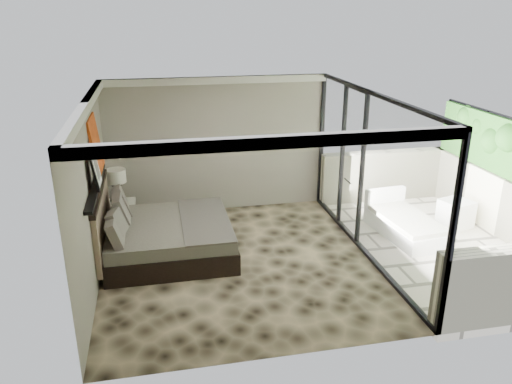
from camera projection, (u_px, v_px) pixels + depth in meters
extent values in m
plane|color=black|center=(238.00, 263.00, 8.45)|extent=(5.00, 5.00, 0.00)
cube|color=silver|center=(236.00, 98.00, 7.49)|extent=(4.50, 5.00, 0.02)
cube|color=gray|center=(217.00, 146.00, 10.26)|extent=(4.50, 0.02, 2.80)
cube|color=gray|center=(92.00, 195.00, 7.54)|extent=(0.02, 5.00, 2.80)
cube|color=white|center=(369.00, 176.00, 8.40)|extent=(0.08, 5.00, 2.80)
cube|color=beige|center=(439.00, 246.00, 9.19)|extent=(3.00, 5.00, 0.12)
cube|color=beige|center=(509.00, 210.00, 9.23)|extent=(0.30, 5.00, 1.10)
cube|color=black|center=(96.00, 186.00, 7.61)|extent=(0.12, 2.20, 0.05)
cube|color=black|center=(171.00, 244.00, 8.71)|extent=(2.13, 2.03, 0.37)
cube|color=#5A564B|center=(170.00, 229.00, 8.61)|extent=(2.07, 1.97, 0.22)
cube|color=#49473F|center=(205.00, 220.00, 8.69)|extent=(0.81, 2.01, 0.03)
cube|color=#897357|center=(102.00, 221.00, 8.32)|extent=(0.08, 2.13, 1.02)
cube|color=black|center=(121.00, 214.00, 9.72)|extent=(0.62, 0.62, 0.58)
cone|color=black|center=(118.00, 198.00, 9.60)|extent=(0.21, 0.21, 0.19)
cone|color=black|center=(117.00, 189.00, 9.53)|extent=(0.21, 0.21, 0.19)
cylinder|color=beige|center=(116.00, 176.00, 9.44)|extent=(0.37, 0.37, 0.26)
cube|color=#BD5A10|center=(96.00, 144.00, 8.12)|extent=(0.13, 0.90, 0.90)
cube|color=black|center=(95.00, 168.00, 7.41)|extent=(0.11, 0.50, 0.60)
cube|color=white|center=(456.00, 213.00, 9.80)|extent=(0.66, 0.66, 0.53)
cube|color=white|center=(406.00, 228.00, 9.43)|extent=(1.02, 1.78, 0.30)
cube|color=beige|center=(407.00, 219.00, 9.37)|extent=(0.97, 1.67, 0.09)
cube|color=white|center=(385.00, 197.00, 10.03)|extent=(0.86, 0.21, 0.37)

